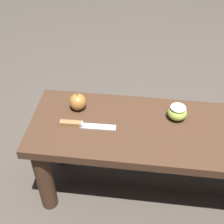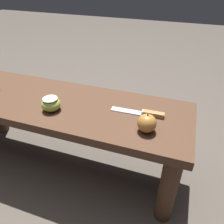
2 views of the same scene
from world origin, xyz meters
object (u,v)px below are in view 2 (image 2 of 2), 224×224
Objects in this scene: knife at (145,113)px; apple_whole at (147,123)px; apple_cut at (51,104)px; wooden_bench at (59,116)px.

apple_whole is (-0.03, 0.11, 0.03)m from knife.
apple_whole is at bearing 178.77° from apple_cut.
apple_cut is at bearing 12.29° from knife.
knife is (-0.43, -0.03, 0.10)m from wooden_bench.
knife is 2.81× the size of apple_cut.
apple_whole reaches higher than knife.
knife is 0.42m from apple_cut.
apple_cut reaches higher than wooden_bench.
wooden_bench is 15.32× the size of apple_cut.
knife is 0.12m from apple_whole.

